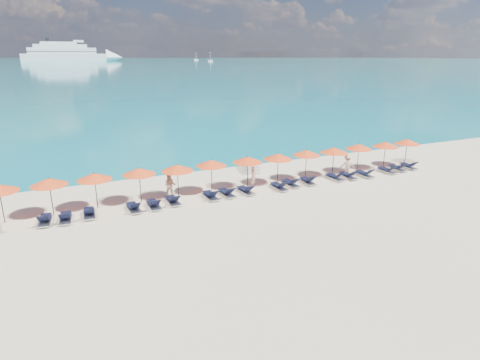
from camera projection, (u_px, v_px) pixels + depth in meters
name	position (u px, v px, depth m)	size (l,w,h in m)	color
ground	(261.00, 213.00, 23.49)	(1400.00, 1400.00, 0.00)	beige
sea	(61.00, 60.00, 598.20)	(1600.00, 1300.00, 0.01)	#1FA9B2
cruise_ship	(74.00, 54.00, 530.47)	(126.40, 31.83, 34.82)	white
sailboat_near	(210.00, 61.00, 509.33)	(6.06, 2.02, 11.11)	white
sailboat_far	(196.00, 59.00, 609.85)	(6.47, 2.16, 11.85)	white
jetski	(251.00, 166.00, 32.00)	(1.43, 2.62, 0.88)	silver
beachgoer_a	(253.00, 177.00, 27.98)	(0.54, 0.36, 1.49)	tan
beachgoer_b	(170.00, 186.00, 25.91)	(0.79, 0.45, 1.62)	tan
beachgoer_c	(347.00, 165.00, 30.43)	(1.11, 0.52, 1.72)	tan
umbrella_2	(49.00, 182.00, 22.70)	(2.10, 2.10, 2.28)	black
umbrella_3	(94.00, 176.00, 23.69)	(2.10, 2.10, 2.28)	black
umbrella_4	(139.00, 171.00, 24.72)	(2.10, 2.10, 2.28)	black
umbrella_5	(177.00, 168.00, 25.49)	(2.10, 2.10, 2.28)	black
umbrella_6	(211.00, 163.00, 26.63)	(2.10, 2.10, 2.28)	black
umbrella_7	(248.00, 160.00, 27.49)	(2.10, 2.10, 2.28)	black
umbrella_8	(278.00, 156.00, 28.33)	(2.10, 2.10, 2.28)	black
umbrella_9	(307.00, 153.00, 29.42)	(2.10, 2.10, 2.28)	black
umbrella_10	(334.00, 150.00, 30.21)	(2.10, 2.10, 2.28)	black
umbrella_11	(359.00, 146.00, 31.37)	(2.10, 2.10, 2.28)	black
umbrella_12	(386.00, 144.00, 32.16)	(2.10, 2.10, 2.28)	black
umbrella_13	(407.00, 142.00, 33.16)	(2.10, 2.10, 2.28)	black
lounger_3	(45.00, 220.00, 22.01)	(0.79, 1.75, 0.66)	silver
lounger_4	(65.00, 218.00, 22.30)	(0.75, 1.74, 0.66)	silver
lounger_5	(89.00, 213.00, 22.97)	(0.71, 1.73, 0.66)	silver
lounger_6	(134.00, 207.00, 23.79)	(0.74, 1.74, 0.66)	silver
lounger_7	(154.00, 204.00, 24.27)	(0.68, 1.72, 0.66)	silver
lounger_8	(173.00, 200.00, 24.94)	(0.66, 1.72, 0.66)	silver
lounger_9	(211.00, 195.00, 25.81)	(0.67, 1.72, 0.66)	silver
lounger_10	(227.00, 193.00, 26.31)	(0.74, 1.74, 0.66)	silver
lounger_11	(246.00, 190.00, 26.79)	(0.78, 1.75, 0.66)	silver
lounger_12	(279.00, 186.00, 27.58)	(0.66, 1.72, 0.66)	silver
lounger_13	(291.00, 183.00, 28.29)	(0.69, 1.72, 0.66)	silver
lounger_14	(308.00, 181.00, 28.81)	(0.79, 1.75, 0.66)	silver
lounger_15	(335.00, 177.00, 29.72)	(0.78, 1.75, 0.66)	silver
lounger_16	(348.00, 175.00, 30.05)	(0.67, 1.72, 0.66)	silver
lounger_17	(365.00, 174.00, 30.46)	(0.66, 1.71, 0.66)	silver
lounger_18	(387.00, 170.00, 31.46)	(0.79, 1.76, 0.66)	silver
lounger_19	(397.00, 168.00, 32.07)	(0.65, 1.71, 0.66)	silver
lounger_20	(409.00, 166.00, 32.61)	(0.79, 1.75, 0.66)	silver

